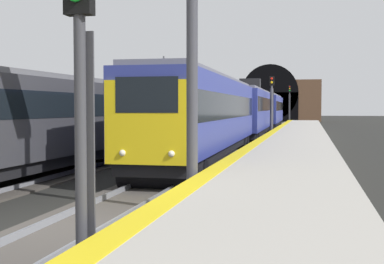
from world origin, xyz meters
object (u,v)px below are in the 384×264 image
(railway_signal_far, at_px, (289,101))
(train_adjacent_platform, at_px, (185,113))
(catenary_mast_near, at_px, (164,93))
(train_main_approaching, at_px, (250,111))
(overhead_signal_gantry, at_px, (24,5))
(railway_signal_mid, at_px, (272,103))
(railway_signal_near, at_px, (80,82))

(railway_signal_far, bearing_deg, train_adjacent_platform, -9.88)
(catenary_mast_near, bearing_deg, train_main_approaching, -140.27)
(railway_signal_far, bearing_deg, catenary_mast_near, -29.68)
(train_adjacent_platform, relative_size, overhead_signal_gantry, 6.82)
(railway_signal_mid, height_order, overhead_signal_gantry, overhead_signal_gantry)
(train_main_approaching, distance_m, railway_signal_near, 37.07)
(railway_signal_near, xyz_separation_m, catenary_mast_near, (50.52, 13.08, 1.31))
(railway_signal_near, relative_size, overhead_signal_gantry, 0.53)
(railway_signal_near, bearing_deg, overhead_signal_gantry, -144.14)
(overhead_signal_gantry, bearing_deg, train_main_approaching, -4.55)
(railway_signal_far, relative_size, overhead_signal_gantry, 0.64)
(railway_signal_near, bearing_deg, train_adjacent_platform, -168.82)
(overhead_signal_gantry, xyz_separation_m, catenary_mast_near, (44.52, 8.75, -1.04))
(railway_signal_near, xyz_separation_m, overhead_signal_gantry, (5.99, 4.33, 2.35))
(railway_signal_far, bearing_deg, railway_signal_near, 0.00)
(railway_signal_near, bearing_deg, railway_signal_mid, -180.00)
(railway_signal_near, distance_m, overhead_signal_gantry, 7.76)
(train_main_approaching, bearing_deg, railway_signal_mid, 61.38)
(catenary_mast_near, bearing_deg, railway_signal_near, -165.48)
(railway_signal_mid, bearing_deg, railway_signal_near, 0.00)
(railway_signal_near, xyz_separation_m, railway_signal_far, (73.47, 0.00, 0.55))
(train_adjacent_platform, xyz_separation_m, railway_signal_mid, (1.62, -6.80, 0.80))
(railway_signal_far, bearing_deg, train_main_approaching, -2.92)
(train_adjacent_platform, relative_size, railway_signal_far, 10.71)
(train_main_approaching, relative_size, railway_signal_near, 11.67)
(train_adjacent_platform, height_order, railway_signal_far, railway_signal_far)
(train_adjacent_platform, bearing_deg, railway_signal_near, -167.26)
(train_adjacent_platform, height_order, railway_signal_mid, railway_signal_mid)
(railway_signal_mid, distance_m, railway_signal_far, 37.44)
(train_main_approaching, xyz_separation_m, train_adjacent_platform, (-2.60, 4.94, -0.13))
(train_adjacent_platform, bearing_deg, overhead_signal_gantry, -173.48)
(railway_signal_near, height_order, overhead_signal_gantry, overhead_signal_gantry)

